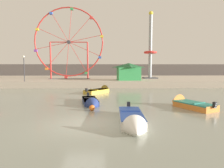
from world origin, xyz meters
The scene contains 12 objects.
ground_plane centered at (0.00, 0.00, 0.00)m, with size 240.00×240.00×0.00m, color gray.
quay_promenade centered at (0.00, 31.46, 0.52)m, with size 110.00×23.64×1.05m, color tan.
distant_town_skyline centered at (0.00, 54.38, 2.20)m, with size 140.00×3.00×4.40m, color #564C47.
motorboat_navy_blue centered at (-0.06, 5.83, 0.23)m, with size 2.07×4.86×1.18m.
motorboat_white_red_stripe centered at (2.85, -0.40, 0.27)m, with size 1.53×5.38×1.30m.
motorboat_mustard_yellow centered at (0.52, 14.29, 0.26)m, with size 3.86×4.20×1.43m.
motorboat_orange_hull centered at (8.10, 4.73, 0.27)m, with size 3.13×4.37×1.44m.
ferris_wheel_red_frame centered at (-6.17, 27.35, 8.08)m, with size 13.55×1.20×14.00m.
drop_tower_steel_tower centered at (10.24, 28.69, 6.65)m, with size 2.80×2.80×13.67m.
carnival_booth_green_kiosk centered at (5.21, 23.35, 2.64)m, with size 4.61×3.25×3.06m.
promenade_lamp_near centered at (-12.10, 20.45, 3.77)m, with size 0.32×0.32×4.19m.
mooring_buoy_orange centered at (0.22, 3.48, 0.22)m, with size 0.44×0.44×0.44m, color orange.
Camera 1 is at (1.43, -11.15, 3.32)m, focal length 30.89 mm.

